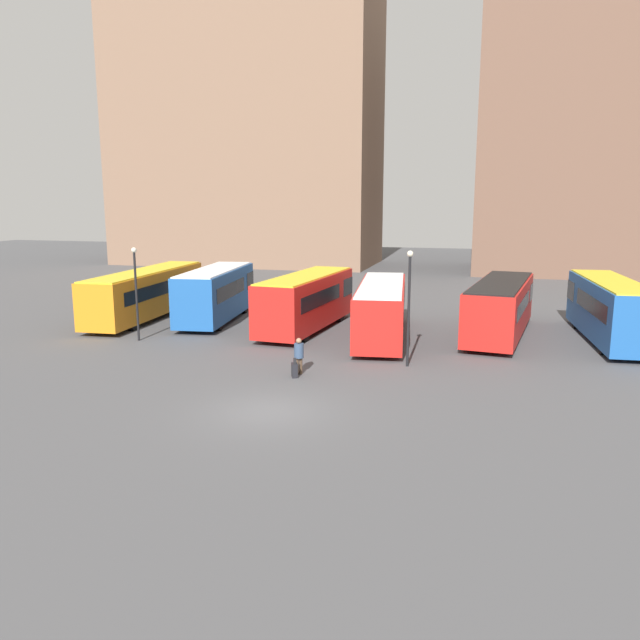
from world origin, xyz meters
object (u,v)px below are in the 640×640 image
Objects in this scene: bus_1 at (216,293)px; traveler at (299,353)px; bus_3 at (381,308)px; bus_4 at (500,306)px; bus_5 at (610,308)px; bus_2 at (307,300)px; lamp_post_1 at (409,298)px; suitcase at (295,370)px; bus_0 at (148,292)px; lamp_post_0 at (136,285)px.

bus_1 is 5.93× the size of traveler.
bus_3 is 6.97× the size of traveler.
bus_4 is 1.03× the size of bus_5.
bus_5 is (16.41, 1.38, 0.04)m from bus_2.
lamp_post_1 reaches higher than traveler.
traveler is 5.48m from lamp_post_1.
bus_5 is (5.61, 0.18, 0.12)m from bus_4.
bus_2 is at bearing -107.55° from bus_1.
lamp_post_1 is (2.19, -5.75, 1.49)m from bus_3.
suitcase is at bearing -149.28° from bus_1.
bus_2 is 9.61m from traveler.
bus_0 is 7.04m from lamp_post_0.
lamp_post_1 reaches higher than bus_2.
lamp_post_1 reaches higher than bus_1.
lamp_post_0 reaches higher than bus_1.
bus_2 is at bearing -11.11° from suitcase.
lamp_post_1 is (-9.68, -8.13, 1.34)m from bus_5.
lamp_post_1 is (4.35, 2.53, 2.16)m from traveler.
bus_3 is at bearing 116.84° from bus_4.
suitcase is at bearing -145.26° from lamp_post_1.
traveler is at bearing -21.47° from lamp_post_0.
lamp_post_1 is at bearing 160.37° from bus_4.
bus_4 is at bearing -77.97° from bus_3.
bus_2 is 2.02× the size of lamp_post_0.
bus_5 reaches higher than traveler.
suitcase is at bearing -161.98° from bus_2.
traveler is (2.38, -9.28, -0.78)m from bus_2.
traveler is (8.58, -10.40, -0.81)m from bus_1.
bus_2 is 0.92× the size of bus_4.
traveler is (-2.16, -8.28, -0.67)m from bus_3.
lamp_post_1 is at bearing 125.79° from bus_5.
bus_5 is at bearing 40.02° from lamp_post_1.
bus_1 reaches higher than bus_3.
bus_4 is 13.46m from traveler.
lamp_post_1 reaches higher than bus_4.
suitcase is at bearing 151.06° from traveler.
lamp_post_0 is (-24.26, -6.63, 1.21)m from bus_5.
bus_1 is 17.01m from bus_4.
bus_0 is at bearing 98.13° from bus_4.
bus_3 is at bearing -101.18° from bus_0.
bus_5 is 25.18m from lamp_post_0.
bus_0 is at bearing 156.36° from lamp_post_1.
bus_4 reaches higher than bus_3.
bus_0 is at bearing 86.64° from bus_5.
suitcase is at bearing 149.91° from bus_4.
bus_2 is (10.89, -0.96, 0.07)m from bus_0.
bus_2 is 10.87m from bus_4.
bus_1 is at bearing 14.97° from traveler.
lamp_post_0 reaches higher than suitcase.
bus_5 is at bearing -80.63° from bus_2.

